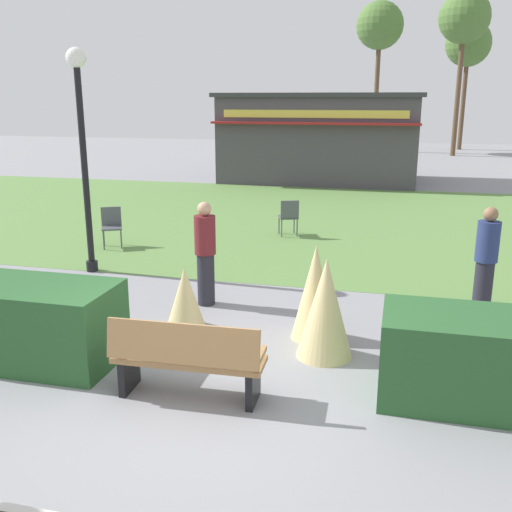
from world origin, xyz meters
The scene contains 18 objects.
ground_plane centered at (0.00, 0.00, 0.00)m, with size 80.00×80.00×0.00m, color gray.
lawn_patch centered at (0.00, 10.25, 0.00)m, with size 36.00×12.00×0.01m, color #5B8442.
park_bench centered at (-0.14, 0.06, 0.48)m, with size 1.72×0.58×0.95m.
hedge_left centered at (-2.37, 0.52, 0.51)m, with size 2.13×1.10×1.02m, color #28562B.
hedge_right centered at (2.98, 0.78, 0.50)m, with size 2.12×1.10×0.99m, color #28562B.
ornamental_grass_behind_left centered at (-0.91, 2.04, 0.45)m, with size 0.58×0.58×0.91m, color #D1BC7F.
ornamental_grass_behind_right centered at (1.19, 1.54, 0.66)m, with size 0.73×0.73×1.32m, color #D1BC7F.
ornamental_grass_behind_center centered at (0.97, 2.11, 0.67)m, with size 0.65×0.65×1.35m, color #D1BC7F.
lamppost_mid centered at (-3.70, 4.30, 2.60)m, with size 0.36×0.36×4.13m.
food_kiosk centered at (-1.19, 18.34, 1.73)m, with size 7.85×4.97×3.44m.
cafe_chair_west centered at (-0.55, 8.13, 0.53)m, with size 0.57×0.57×0.89m.
cafe_chair_east centered at (-4.22, 6.16, 0.53)m, with size 0.59×0.59×0.89m.
person_strolling centered at (3.36, 3.67, 0.86)m, with size 0.34×0.34×1.69m.
person_standing centered at (-0.94, 3.05, 0.86)m, with size 0.34×0.34×1.69m.
parked_car_west_slot centered at (-4.02, 27.14, 0.64)m, with size 4.34×2.33×1.20m.
tree_left_bg centered at (4.89, 30.45, 7.42)m, with size 2.80×2.80×8.91m.
tree_right_bg centered at (5.61, 34.92, 6.44)m, with size 2.80×2.80×7.91m.
tree_center_bg centered at (0.26, 32.20, 7.33)m, with size 2.80×2.80×8.82m.
Camera 1 is at (2.01, -5.45, 3.26)m, focal length 40.75 mm.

